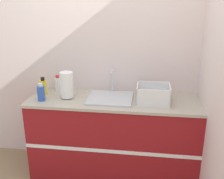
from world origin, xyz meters
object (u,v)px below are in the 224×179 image
bottle_white_spray (58,83)px  paper_towel_roll (67,85)px  dish_rack (153,96)px  bottle_blue (41,93)px  bottle_yellow (43,87)px  sink (110,97)px

bottle_white_spray → paper_towel_roll: bearing=-52.5°
paper_towel_roll → dish_rack: size_ratio=0.85×
bottle_blue → bottle_yellow: bearing=104.6°
dish_rack → bottle_white_spray: dish_rack is taller
dish_rack → bottle_white_spray: bearing=167.1°
bottle_blue → bottle_white_spray: bearing=80.4°
bottle_yellow → bottle_blue: bearing=-75.4°
bottle_blue → dish_rack: bearing=5.1°
bottle_white_spray → bottle_blue: bearing=-99.6°
sink → bottle_white_spray: sink is taller
sink → bottle_yellow: sink is taller
sink → bottle_white_spray: (-0.65, 0.21, 0.06)m
paper_towel_roll → bottle_white_spray: size_ratio=1.61×
paper_towel_roll → bottle_yellow: 0.31m
sink → paper_towel_roll: paper_towel_roll is taller
sink → bottle_white_spray: size_ratio=2.66×
sink → bottle_white_spray: 0.69m
dish_rack → bottle_blue: (-1.16, -0.10, 0.01)m
sink → paper_towel_roll: size_ratio=1.65×
bottle_blue → bottle_white_spray: bottle_blue is taller
bottle_blue → bottle_white_spray: 0.36m
bottle_blue → bottle_yellow: bottle_yellow is taller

